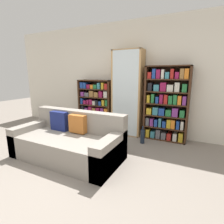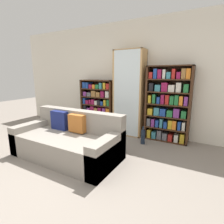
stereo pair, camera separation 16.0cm
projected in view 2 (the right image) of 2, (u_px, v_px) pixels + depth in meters
ground_plane at (53, 180)px, 2.46m from camera, size 16.00×16.00×0.00m
wall_back at (129, 79)px, 4.35m from camera, size 7.14×0.06×2.70m
couch at (68, 141)px, 3.16m from camera, size 1.92×0.92×0.79m
bookshelf_left at (98, 105)px, 4.70m from camera, size 0.95×0.32×1.31m
display_cabinet at (129, 94)px, 4.18m from camera, size 0.71×0.36×2.01m
bookshelf_right at (168, 105)px, 3.79m from camera, size 0.94×0.32×1.64m
wine_bottle at (143, 137)px, 3.71m from camera, size 0.09×0.09×0.39m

